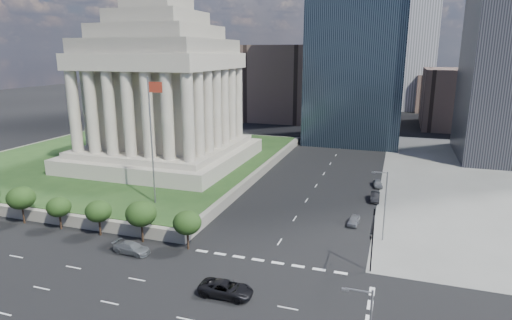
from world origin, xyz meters
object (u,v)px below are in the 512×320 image
at_px(pickup_truck, 226,289).
at_px(parked_sedan_mid, 375,197).
at_px(war_memorial, 161,72).
at_px(parked_sedan_far, 378,183).
at_px(flagpole, 152,134).
at_px(parked_sedan_near, 354,220).
at_px(traffic_signal_ne, 372,237).
at_px(street_lamp_north, 384,202).
at_px(suv_grey, 132,248).

xyz_separation_m(pickup_truck, parked_sedan_mid, (13.39, 36.40, -0.09)).
bearing_deg(war_memorial, parked_sedan_far, 2.63).
bearing_deg(parked_sedan_mid, parked_sedan_far, 88.19).
xyz_separation_m(flagpole, pickup_truck, (19.93, -18.85, -12.29)).
bearing_deg(pickup_truck, flagpole, 46.33).
xyz_separation_m(flagpole, parked_sedan_far, (33.33, 26.09, -12.41)).
bearing_deg(parked_sedan_near, war_memorial, 162.07).
height_order(traffic_signal_ne, street_lamp_north, street_lamp_north).
height_order(traffic_signal_ne, parked_sedan_far, traffic_signal_ne).
bearing_deg(traffic_signal_ne, street_lamp_north, 85.81).
relative_size(flagpole, street_lamp_north, 2.00).
height_order(war_memorial, parked_sedan_near, war_memorial).
bearing_deg(traffic_signal_ne, pickup_truck, -149.32).
bearing_deg(suv_grey, parked_sedan_mid, -38.76).
height_order(flagpole, parked_sedan_far, flagpole).
bearing_deg(war_memorial, suv_grey, -66.10).
bearing_deg(war_memorial, traffic_signal_ne, -36.42).
xyz_separation_m(traffic_signal_ne, parked_sedan_near, (-3.43, 15.88, -4.60)).
distance_m(traffic_signal_ne, parked_sedan_near, 16.89).
distance_m(traffic_signal_ne, street_lamp_north, 11.34).
distance_m(flagpole, pickup_truck, 30.06).
relative_size(pickup_truck, parked_sedan_far, 1.44).
distance_m(war_memorial, flagpole, 28.16).
bearing_deg(parked_sedan_mid, suv_grey, -134.81).
distance_m(street_lamp_north, parked_sedan_near, 8.01).
height_order(war_memorial, parked_sedan_far, war_memorial).
xyz_separation_m(traffic_signal_ne, suv_grey, (-29.91, -3.14, -4.51)).
bearing_deg(pickup_truck, parked_sedan_mid, -20.49).
height_order(suv_grey, parked_sedan_near, suv_grey).
height_order(traffic_signal_ne, pickup_truck, traffic_signal_ne).
distance_m(parked_sedan_near, parked_sedan_far, 20.66).
bearing_deg(suv_grey, parked_sedan_far, -31.93).
height_order(street_lamp_north, parked_sedan_far, street_lamp_north).
relative_size(pickup_truck, parked_sedan_mid, 1.32).
height_order(war_memorial, parked_sedan_mid, war_memorial).
xyz_separation_m(suv_grey, parked_sedan_mid, (28.91, 30.99, -0.01)).
height_order(street_lamp_north, suv_grey, street_lamp_north).
height_order(war_memorial, suv_grey, war_memorial).
height_order(traffic_signal_ne, parked_sedan_mid, traffic_signal_ne).
distance_m(traffic_signal_ne, parked_sedan_far, 36.69).
distance_m(flagpole, traffic_signal_ne, 36.69).
relative_size(traffic_signal_ne, street_lamp_north, 0.80).
distance_m(war_memorial, suv_grey, 45.87).
bearing_deg(traffic_signal_ne, flagpole, 163.29).
relative_size(suv_grey, parked_sedan_mid, 1.14).
bearing_deg(war_memorial, flagpole, -63.11).
xyz_separation_m(flagpole, traffic_signal_ne, (34.33, -10.30, -7.86)).
bearing_deg(pickup_truck, parked_sedan_near, -24.45).
xyz_separation_m(war_memorial, street_lamp_north, (47.33, -23.00, -15.74)).
bearing_deg(war_memorial, street_lamp_north, -25.92).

